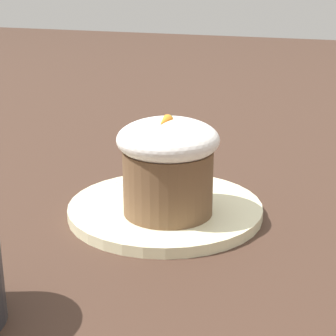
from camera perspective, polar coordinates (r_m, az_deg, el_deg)
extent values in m
plane|color=#3D281E|center=(0.63, -0.29, -4.68)|extent=(4.00, 4.00, 0.00)
cylinder|color=beige|center=(0.63, -0.29, -4.19)|extent=(0.22, 0.22, 0.01)
cylinder|color=brown|center=(0.60, 0.00, -1.41)|extent=(0.10, 0.10, 0.07)
ellipsoid|color=white|center=(0.58, 0.00, 2.93)|extent=(0.11, 0.11, 0.04)
cone|color=orange|center=(0.57, -0.40, 4.68)|extent=(0.02, 0.01, 0.01)
sphere|color=green|center=(0.58, 0.04, 4.94)|extent=(0.01, 0.01, 0.01)
cube|color=#B7B7BC|center=(0.67, -3.03, -2.16)|extent=(0.04, 0.07, 0.00)
ellipsoid|color=#B7B7BC|center=(0.64, -0.09, -3.12)|extent=(0.04, 0.05, 0.01)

